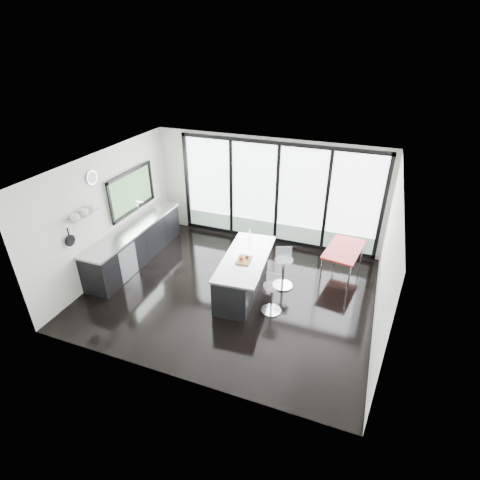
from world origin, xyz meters
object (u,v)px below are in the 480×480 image
at_px(bar_stool_near, 271,298).
at_px(bar_stool_far, 283,273).
at_px(island, 242,273).
at_px(red_table, 342,261).

height_order(bar_stool_near, bar_stool_far, bar_stool_far).
bearing_deg(bar_stool_far, island, -169.72).
xyz_separation_m(island, bar_stool_far, (0.79, 0.45, -0.08)).
xyz_separation_m(bar_stool_near, red_table, (1.15, 1.89, 0.01)).
xyz_separation_m(island, red_table, (1.95, 1.42, -0.10)).
distance_m(island, bar_stool_near, 0.93).
bearing_deg(bar_stool_near, bar_stool_far, 88.36).
xyz_separation_m(bar_stool_far, red_table, (1.16, 0.97, -0.02)).
xyz_separation_m(island, bar_stool_near, (0.80, -0.47, -0.11)).
distance_m(island, bar_stool_far, 0.92).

